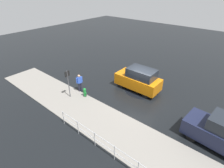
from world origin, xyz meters
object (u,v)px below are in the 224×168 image
sign_post (68,80)px  pedestrian (79,82)px  fire_hydrant (85,92)px  moving_hatchback (139,79)px

sign_post → pedestrian: bearing=-88.5°
fire_hydrant → pedestrian: pedestrian is taller
moving_hatchback → sign_post: size_ratio=1.63×
fire_hydrant → pedestrian: (0.91, -0.30, 0.56)m
moving_hatchback → pedestrian: moving_hatchback is taller
pedestrian → sign_post: 1.29m
fire_hydrant → pedestrian: bearing=-17.9°
pedestrian → sign_post: size_ratio=0.68×
fire_hydrant → pedestrian: 1.11m
moving_hatchback → fire_hydrant: size_ratio=4.87×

